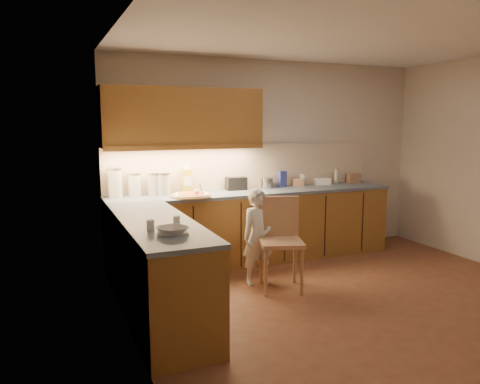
{
  "coord_description": "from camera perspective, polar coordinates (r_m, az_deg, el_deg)",
  "views": [
    {
      "loc": [
        -2.88,
        -3.67,
        1.81
      ],
      "look_at": [
        -0.8,
        1.2,
        1.0
      ],
      "focal_mm": 35.0,
      "sensor_mm": 36.0,
      "label": 1
    }
  ],
  "objects": [
    {
      "name": "spice_jar_b",
      "position": [
        4.06,
        -7.73,
        -3.47
      ],
      "size": [
        0.07,
        0.07,
        0.08
      ],
      "primitive_type": "cylinder",
      "rotation": [
        0.0,
        0.0,
        -0.21
      ],
      "color": "white",
      "rests_on": "l_counter"
    },
    {
      "name": "canister_b",
      "position": [
        5.7,
        -12.74,
        0.92
      ],
      "size": [
        0.16,
        0.16,
        0.28
      ],
      "rotation": [
        0.0,
        0.0,
        -0.28
      ],
      "color": "white",
      "rests_on": "l_counter"
    },
    {
      "name": "toaster",
      "position": [
        6.05,
        -0.47,
        1.05
      ],
      "size": [
        0.27,
        0.17,
        0.17
      ],
      "rotation": [
        0.0,
        0.0,
        -0.07
      ],
      "color": "black",
      "rests_on": "l_counter"
    },
    {
      "name": "upper_cabinets",
      "position": [
        5.72,
        -6.93,
        9.02
      ],
      "size": [
        1.95,
        0.36,
        0.73
      ],
      "color": "olive",
      "rests_on": "ground"
    },
    {
      "name": "mixing_bowl",
      "position": [
        3.77,
        -8.26,
        -4.62
      ],
      "size": [
        0.31,
        0.31,
        0.06
      ],
      "primitive_type": "imported",
      "rotation": [
        0.0,
        0.0,
        0.42
      ],
      "color": "silver",
      "rests_on": "l_counter"
    },
    {
      "name": "canister_a",
      "position": [
        5.64,
        -14.99,
        1.13
      ],
      "size": [
        0.17,
        0.17,
        0.35
      ],
      "rotation": [
        0.0,
        0.0,
        0.36
      ],
      "color": "silver",
      "rests_on": "l_counter"
    },
    {
      "name": "backsplash",
      "position": [
        6.21,
        0.77,
        3.16
      ],
      "size": [
        3.75,
        0.02,
        0.58
      ],
      "primitive_type": "cube",
      "color": "beige",
      "rests_on": "l_counter"
    },
    {
      "name": "tall_jar",
      "position": [
        6.81,
        11.67,
        1.93
      ],
      "size": [
        0.07,
        0.07,
        0.21
      ],
      "rotation": [
        0.0,
        0.0,
        -0.3
      ],
      "color": "beige",
      "rests_on": "l_counter"
    },
    {
      "name": "canister_d",
      "position": [
        5.7,
        -9.34,
        1.02
      ],
      "size": [
        0.17,
        0.17,
        0.28
      ],
      "rotation": [
        0.0,
        0.0,
        0.35
      ],
      "color": "beige",
      "rests_on": "l_counter"
    },
    {
      "name": "room",
      "position": [
        4.67,
        15.09,
        6.76
      ],
      "size": [
        4.54,
        4.5,
        2.62
      ],
      "color": "brown",
      "rests_on": "ground"
    },
    {
      "name": "wooden_chair",
      "position": [
        5.1,
        4.91,
        -5.35
      ],
      "size": [
        0.56,
        0.56,
        0.99
      ],
      "rotation": [
        0.0,
        0.0,
        -0.32
      ],
      "color": "tan",
      "rests_on": "ground"
    },
    {
      "name": "card_box_a",
      "position": [
        6.47,
        7.1,
        1.19
      ],
      "size": [
        0.18,
        0.15,
        0.1
      ],
      "primitive_type": "cube",
      "rotation": [
        0.0,
        0.0,
        -0.41
      ],
      "color": "tan",
      "rests_on": "l_counter"
    },
    {
      "name": "card_box_b",
      "position": [
        6.92,
        13.63,
        1.65
      ],
      "size": [
        0.19,
        0.16,
        0.14
      ],
      "primitive_type": "cube",
      "rotation": [
        0.0,
        0.0,
        -0.1
      ],
      "color": "#9F7155",
      "rests_on": "l_counter"
    },
    {
      "name": "child",
      "position": [
        5.21,
        2.25,
        -5.46
      ],
      "size": [
        0.4,
        0.28,
        1.07
      ],
      "primitive_type": "imported",
      "rotation": [
        0.0,
        0.0,
        0.05
      ],
      "color": "silver",
      "rests_on": "ground"
    },
    {
      "name": "canister_c",
      "position": [
        5.71,
        -10.47,
        0.99
      ],
      "size": [
        0.15,
        0.15,
        0.28
      ],
      "rotation": [
        0.0,
        0.0,
        0.32
      ],
      "color": "beige",
      "rests_on": "l_counter"
    },
    {
      "name": "dough_cloth",
      "position": [
        3.78,
        -8.22,
        -4.86
      ],
      "size": [
        0.29,
        0.24,
        0.02
      ],
      "primitive_type": "cube",
      "rotation": [
        0.0,
        0.0,
        -0.22
      ],
      "color": "silver",
      "rests_on": "l_counter"
    },
    {
      "name": "white_bottle",
      "position": [
        6.5,
        7.59,
        1.46
      ],
      "size": [
        0.07,
        0.07,
        0.16
      ],
      "primitive_type": "cube",
      "rotation": [
        0.0,
        0.0,
        -0.28
      ],
      "color": "white",
      "rests_on": "l_counter"
    },
    {
      "name": "steel_pot",
      "position": [
        6.24,
        3.23,
        1.13
      ],
      "size": [
        0.18,
        0.18,
        0.14
      ],
      "color": "#AAAAAE",
      "rests_on": "l_counter"
    },
    {
      "name": "flat_pack",
      "position": [
        6.67,
        9.98,
        1.26
      ],
      "size": [
        0.24,
        0.2,
        0.08
      ],
      "primitive_type": "cube",
      "rotation": [
        0.0,
        0.0,
        -0.25
      ],
      "color": "white",
      "rests_on": "l_counter"
    },
    {
      "name": "oil_jug",
      "position": [
        5.83,
        -6.51,
        1.45
      ],
      "size": [
        0.12,
        0.09,
        0.35
      ],
      "rotation": [
        0.0,
        0.0,
        -0.02
      ],
      "color": "gold",
      "rests_on": "l_counter"
    },
    {
      "name": "spice_jar_a",
      "position": [
        3.91,
        -10.86,
        -3.97
      ],
      "size": [
        0.08,
        0.08,
        0.09
      ],
      "primitive_type": "cylinder",
      "rotation": [
        0.0,
        0.0,
        0.32
      ],
      "color": "white",
      "rests_on": "l_counter"
    },
    {
      "name": "blue_box",
      "position": [
        6.36,
        5.15,
        1.6
      ],
      "size": [
        0.12,
        0.09,
        0.22
      ],
      "primitive_type": "cube",
      "rotation": [
        0.0,
        0.0,
        0.12
      ],
      "color": "#2F3E8E",
      "rests_on": "l_counter"
    },
    {
      "name": "l_counter",
      "position": [
        5.46,
        -1.39,
        -5.61
      ],
      "size": [
        3.77,
        2.62,
        0.92
      ],
      "color": "olive",
      "rests_on": "ground"
    },
    {
      "name": "pizza_on_board",
      "position": [
        5.53,
        -5.95,
        -0.39
      ],
      "size": [
        0.47,
        0.47,
        0.19
      ],
      "rotation": [
        0.0,
        0.0,
        -0.42
      ],
      "color": "#A27B51",
      "rests_on": "l_counter"
    }
  ]
}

